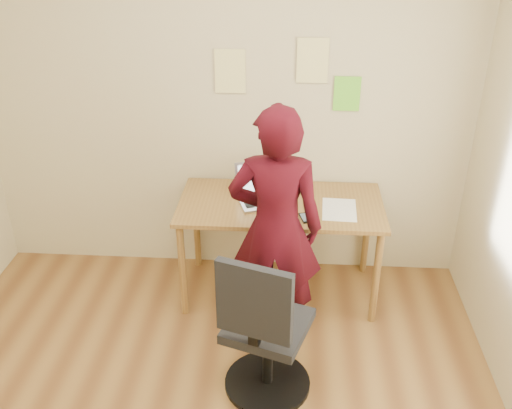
# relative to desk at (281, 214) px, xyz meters

# --- Properties ---
(room) EXTENTS (3.58, 3.58, 2.78)m
(room) POSITION_rel_desk_xyz_m (-0.42, -1.38, 0.70)
(room) COLOR brown
(room) RESTS_ON ground
(desk) EXTENTS (1.40, 0.70, 0.74)m
(desk) POSITION_rel_desk_xyz_m (0.00, 0.00, 0.00)
(desk) COLOR olive
(desk) RESTS_ON ground
(laptop) EXTENTS (0.41, 0.39, 0.24)m
(laptop) POSITION_rel_desk_xyz_m (-0.13, 0.04, 0.14)
(laptop) COLOR #B5B5BC
(laptop) RESTS_ON desk
(paper_sheet) EXTENTS (0.24, 0.33, 0.00)m
(paper_sheet) POSITION_rel_desk_xyz_m (0.39, -0.07, 0.09)
(paper_sheet) COLOR white
(paper_sheet) RESTS_ON desk
(phone) EXTENTS (0.10, 0.14, 0.01)m
(phone) POSITION_rel_desk_xyz_m (0.17, -0.21, 0.09)
(phone) COLOR black
(phone) RESTS_ON desk
(wall_note_left) EXTENTS (0.21, 0.00, 0.30)m
(wall_note_left) POSITION_rel_desk_xyz_m (-0.37, 0.36, 0.89)
(wall_note_left) COLOR #F3E791
(wall_note_left) RESTS_ON room
(wall_note_mid) EXTENTS (0.21, 0.00, 0.30)m
(wall_note_mid) POSITION_rel_desk_xyz_m (0.18, 0.36, 0.97)
(wall_note_mid) COLOR #F3E791
(wall_note_mid) RESTS_ON room
(wall_note_right) EXTENTS (0.18, 0.00, 0.24)m
(wall_note_right) POSITION_rel_desk_xyz_m (0.43, 0.36, 0.75)
(wall_note_right) COLOR #72DF32
(wall_note_right) RESTS_ON room
(office_chair) EXTENTS (0.55, 0.56, 0.98)m
(office_chair) POSITION_rel_desk_xyz_m (-0.06, -1.00, -0.23)
(office_chair) COLOR black
(office_chair) RESTS_ON ground
(person) EXTENTS (0.59, 0.40, 1.59)m
(person) POSITION_rel_desk_xyz_m (-0.02, -0.45, 0.14)
(person) COLOR #380710
(person) RESTS_ON ground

